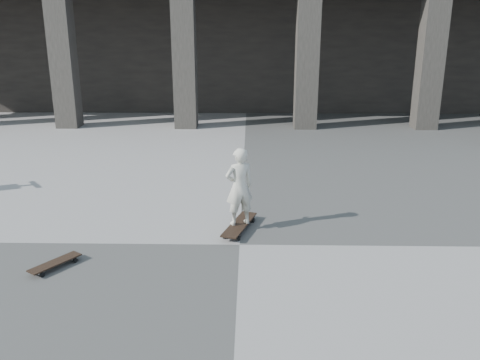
{
  "coord_description": "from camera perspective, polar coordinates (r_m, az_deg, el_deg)",
  "views": [
    {
      "loc": [
        0.14,
        -6.67,
        3.05
      ],
      "look_at": [
        -0.02,
        1.04,
        0.65
      ],
      "focal_mm": 38.0,
      "sensor_mm": 36.0,
      "label": 1
    }
  ],
  "objects": [
    {
      "name": "ground",
      "position": [
        7.33,
        -0.04,
        -7.27
      ],
      "size": [
        90.0,
        90.0,
        0.0
      ],
      "primitive_type": "plane",
      "color": "#454442",
      "rests_on": "ground"
    },
    {
      "name": "colonnade",
      "position": [
        20.44,
        0.79,
        17.25
      ],
      "size": [
        28.0,
        8.82,
        6.0
      ],
      "color": "black",
      "rests_on": "ground"
    },
    {
      "name": "longboard",
      "position": [
        7.79,
        -0.07,
        -5.08
      ],
      "size": [
        0.54,
        1.08,
        0.11
      ],
      "rotation": [
        0.0,
        0.0,
        1.27
      ],
      "color": "black",
      "rests_on": "ground"
    },
    {
      "name": "skateboard_spare",
      "position": [
        7.08,
        -20.05,
        -8.78
      ],
      "size": [
        0.55,
        0.69,
        0.08
      ],
      "rotation": [
        0.0,
        0.0,
        0.97
      ],
      "color": "black",
      "rests_on": "ground"
    },
    {
      "name": "child",
      "position": [
        7.58,
        -0.08,
        -0.76
      ],
      "size": [
        0.51,
        0.43,
        1.19
      ],
      "primitive_type": "imported",
      "rotation": [
        0.0,
        0.0,
        3.54
      ],
      "color": "beige",
      "rests_on": "longboard"
    }
  ]
}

